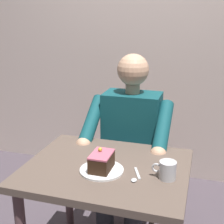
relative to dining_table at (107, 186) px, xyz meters
The scene contains 8 objects.
cafe_rear_panel 1.67m from the dining_table, 90.00° to the right, with size 6.40×0.12×3.00m, color beige.
dining_table is the anchor object (origin of this frame).
chair 0.65m from the dining_table, 90.00° to the right, with size 0.42×0.42×0.88m.
seated_person 0.46m from the dining_table, 90.00° to the right, with size 0.53×0.58×1.21m.
dessert_plate 0.13m from the dining_table, 84.51° to the left, with size 0.21×0.21×0.01m, color white.
cake_slice 0.18m from the dining_table, 84.39° to the left, with size 0.09×0.14×0.10m.
coffee_cup 0.34m from the dining_table, behind, with size 0.11×0.08×0.08m.
dessert_spoon 0.21m from the dining_table, 156.37° to the left, with size 0.05×0.14×0.01m.
Camera 1 is at (-0.43, 1.32, 1.44)m, focal length 49.86 mm.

